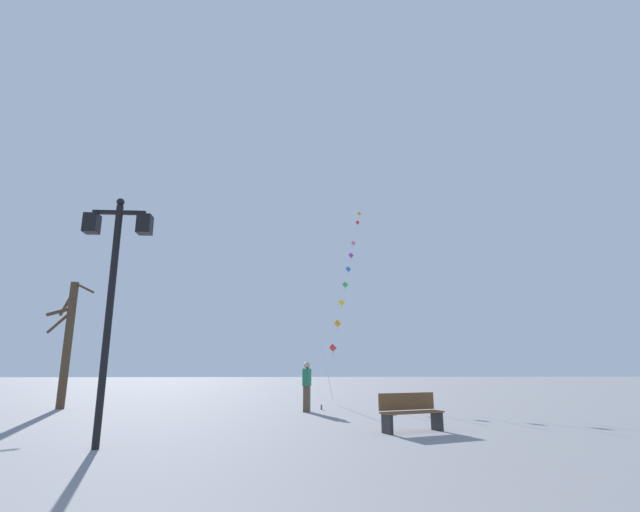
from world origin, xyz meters
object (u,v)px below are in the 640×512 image
object	(u,v)px
park_bench	(411,412)
kite_flyer	(307,385)
kite_train	(348,272)
twin_lantern_lamp_post	(114,270)
bare_tree	(67,339)

from	to	relation	value
park_bench	kite_flyer	bearing A→B (deg)	90.05
park_bench	kite_train	bearing A→B (deg)	66.64
kite_train	park_bench	world-z (taller)	kite_train
twin_lantern_lamp_post	bare_tree	size ratio (longest dim) A/B	1.02
twin_lantern_lamp_post	kite_train	world-z (taller)	kite_train
twin_lantern_lamp_post	park_bench	size ratio (longest dim) A/B	2.99
twin_lantern_lamp_post	kite_train	bearing A→B (deg)	68.25
kite_train	twin_lantern_lamp_post	bearing A→B (deg)	-111.75
twin_lantern_lamp_post	kite_flyer	world-z (taller)	twin_lantern_lamp_post
kite_train	park_bench	size ratio (longest dim) A/B	10.14
kite_train	bare_tree	xyz separation A→B (m)	(-11.94, -7.67, -4.35)
twin_lantern_lamp_post	kite_flyer	bearing A→B (deg)	61.69
twin_lantern_lamp_post	kite_flyer	size ratio (longest dim) A/B	2.88
kite_train	bare_tree	bearing A→B (deg)	-147.28
kite_flyer	park_bench	world-z (taller)	kite_flyer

